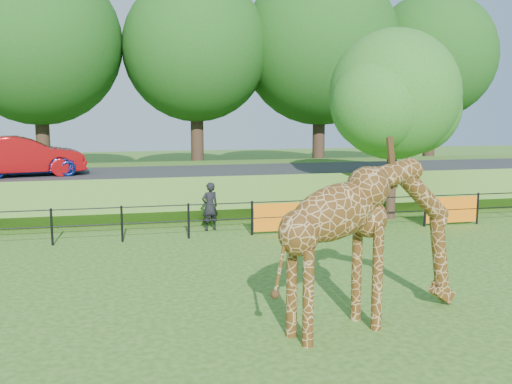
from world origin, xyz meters
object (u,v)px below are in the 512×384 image
visitor (210,206)px  tree_east (396,100)px  car_blue (29,157)px  giraffe (373,243)px  car_red (22,156)px

visitor → tree_east: tree_east is taller
car_blue → visitor: 8.03m
giraffe → tree_east: bearing=44.2°
car_red → tree_east: tree_east is taller
car_blue → car_red: 0.28m
giraffe → car_blue: 15.87m
car_red → tree_east: (13.29, -4.16, 2.10)m
car_blue → car_red: (-0.24, -0.12, 0.04)m
car_blue → visitor: car_blue is taller
giraffe → tree_east: size_ratio=0.64×
car_red → tree_east: 14.08m
giraffe → car_red: size_ratio=0.94×
car_blue → tree_east: tree_east is taller
car_blue → tree_east: size_ratio=0.62×
giraffe → visitor: size_ratio=2.71×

